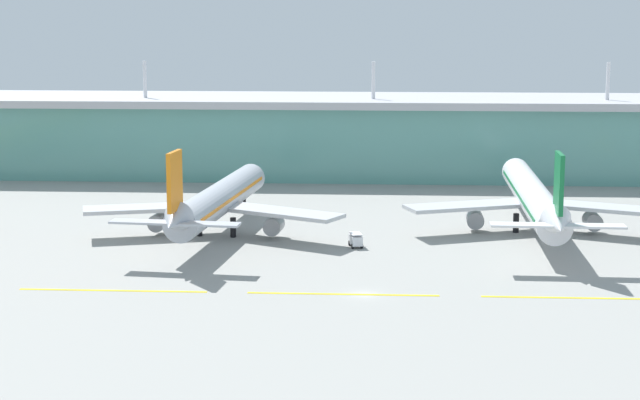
% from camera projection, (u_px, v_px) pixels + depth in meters
% --- Properties ---
extents(ground_plane, '(600.00, 600.00, 0.00)m').
position_uv_depth(ground_plane, '(364.00, 294.00, 154.71)').
color(ground_plane, gray).
extents(terminal_building, '(288.00, 34.00, 28.67)m').
position_uv_depth(terminal_building, '(373.00, 136.00, 265.00)').
color(terminal_building, '#5B9E93').
rests_on(terminal_building, ground).
extents(airliner_near_middle, '(48.54, 61.85, 18.90)m').
position_uv_depth(airliner_near_middle, '(218.00, 200.00, 194.71)').
color(airliner_near_middle, '#ADB2BC').
rests_on(airliner_near_middle, ground).
extents(airliner_far_middle, '(48.79, 71.90, 18.90)m').
position_uv_depth(airliner_far_middle, '(533.00, 197.00, 198.01)').
color(airliner_far_middle, silver).
rests_on(airliner_far_middle, ground).
extents(taxiway_stripe_mid_west, '(28.00, 0.70, 0.04)m').
position_uv_depth(taxiway_stripe_mid_west, '(113.00, 291.00, 156.72)').
color(taxiway_stripe_mid_west, yellow).
rests_on(taxiway_stripe_mid_west, ground).
extents(taxiway_stripe_centre, '(28.00, 0.70, 0.04)m').
position_uv_depth(taxiway_stripe_centre, '(343.00, 294.00, 154.69)').
color(taxiway_stripe_centre, yellow).
rests_on(taxiway_stripe_centre, ground).
extents(taxiway_stripe_mid_east, '(28.00, 0.70, 0.04)m').
position_uv_depth(taxiway_stripe_mid_east, '(579.00, 298.00, 152.65)').
color(taxiway_stripe_mid_east, yellow).
rests_on(taxiway_stripe_mid_east, ground).
extents(baggage_cart, '(2.72, 3.92, 2.48)m').
position_uv_depth(baggage_cart, '(356.00, 240.00, 185.51)').
color(baggage_cart, silver).
rests_on(baggage_cart, ground).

